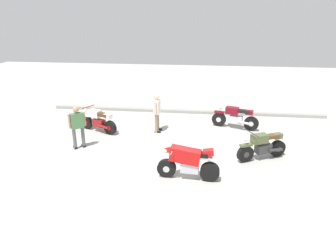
{
  "coord_description": "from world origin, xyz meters",
  "views": [
    {
      "loc": [
        0.96,
        -10.56,
        4.89
      ],
      "look_at": [
        -0.38,
        0.5,
        0.75
      ],
      "focal_mm": 32.66,
      "sensor_mm": 36.0,
      "label": 1
    }
  ],
  "objects": [
    {
      "name": "curb_edge",
      "position": [
        0.0,
        4.6,
        0.07
      ],
      "size": [
        14.0,
        0.3,
        0.15
      ],
      "primitive_type": "cube",
      "color": "gray",
      "rests_on": "ground"
    },
    {
      "name": "person_in_green_shirt",
      "position": [
        -3.71,
        -0.3,
        0.94
      ],
      "size": [
        0.57,
        0.51,
        1.66
      ],
      "rotation": [
        0.0,
        0.0,
        2.22
      ],
      "color": "#59595B",
      "rests_on": "ground"
    },
    {
      "name": "person_in_white_shirt",
      "position": [
        -1.01,
        1.79,
        0.95
      ],
      "size": [
        0.32,
        0.65,
        1.67
      ],
      "rotation": [
        0.0,
        0.0,
        6.23
      ],
      "color": "gray",
      "rests_on": "ground"
    },
    {
      "name": "motorcycle_maroon_cruiser",
      "position": [
        2.39,
        2.59,
        0.52
      ],
      "size": [
        2.04,
        0.9,
        1.09
      ],
      "rotation": [
        0.0,
        0.0,
        2.86
      ],
      "color": "black",
      "rests_on": "ground"
    },
    {
      "name": "ground_plane",
      "position": [
        0.0,
        0.0,
        0.0
      ],
      "size": [
        40.0,
        40.0,
        0.0
      ],
      "primitive_type": "plane",
      "color": "#ADAAA3"
    },
    {
      "name": "motorcycle_olive_vintage",
      "position": [
        3.09,
        -0.42,
        0.49
      ],
      "size": [
        1.81,
        1.05,
        1.07
      ],
      "rotation": [
        0.0,
        0.0,
        3.61
      ],
      "color": "black",
      "rests_on": "ground"
    },
    {
      "name": "motorcycle_red_sportbike",
      "position": [
        0.56,
        -2.12,
        0.59
      ],
      "size": [
        1.96,
        0.7,
        1.14
      ],
      "rotation": [
        0.0,
        0.0,
        3.09
      ],
      "color": "black",
      "rests_on": "ground"
    },
    {
      "name": "motorcycle_cream_vintage",
      "position": [
        -3.56,
        1.48,
        0.49
      ],
      "size": [
        1.85,
        1.02,
        1.07
      ],
      "rotation": [
        0.0,
        0.0,
        2.73
      ],
      "color": "black",
      "rests_on": "ground"
    }
  ]
}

